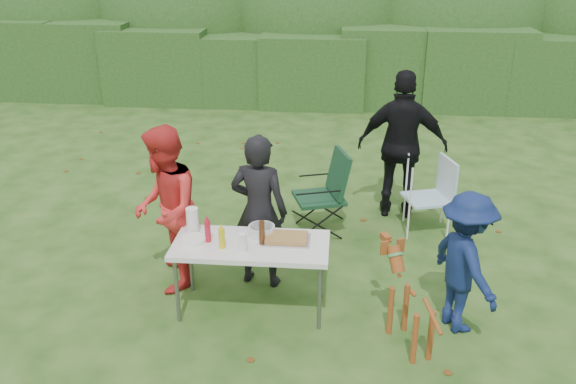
# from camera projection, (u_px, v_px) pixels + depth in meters

# --- Properties ---
(ground) EXTENTS (80.00, 80.00, 0.00)m
(ground) POSITION_uv_depth(u_px,v_px,m) (271.00, 303.00, 6.23)
(ground) COLOR #1E4211
(hedge_row) EXTENTS (22.00, 1.40, 1.70)m
(hedge_row) POSITION_uv_depth(u_px,v_px,m) (313.00, 64.00, 13.22)
(hedge_row) COLOR #23471C
(hedge_row) RESTS_ON ground
(shrub_backdrop) EXTENTS (20.00, 2.60, 3.20)m
(shrub_backdrop) POSITION_uv_depth(u_px,v_px,m) (317.00, 19.00, 14.39)
(shrub_backdrop) COLOR #3D6628
(shrub_backdrop) RESTS_ON ground
(folding_table) EXTENTS (1.50, 0.70, 0.74)m
(folding_table) POSITION_uv_depth(u_px,v_px,m) (251.00, 248.00, 5.86)
(folding_table) COLOR silver
(folding_table) RESTS_ON ground
(person_cook) EXTENTS (0.67, 0.51, 1.67)m
(person_cook) POSITION_uv_depth(u_px,v_px,m) (259.00, 211.00, 6.29)
(person_cook) COLOR black
(person_cook) RESTS_ON ground
(person_red_jacket) EXTENTS (0.83, 0.97, 1.75)m
(person_red_jacket) POSITION_uv_depth(u_px,v_px,m) (166.00, 210.00, 6.23)
(person_red_jacket) COLOR red
(person_red_jacket) RESTS_ON ground
(person_black_puffy) EXTENTS (1.18, 0.58, 1.94)m
(person_black_puffy) POSITION_uv_depth(u_px,v_px,m) (402.00, 145.00, 7.81)
(person_black_puffy) COLOR black
(person_black_puffy) RESTS_ON ground
(child) EXTENTS (0.83, 1.02, 1.38)m
(child) POSITION_uv_depth(u_px,v_px,m) (465.00, 263.00, 5.59)
(child) COLOR #101E4C
(child) RESTS_ON ground
(dog) EXTENTS (0.69, 0.97, 0.86)m
(dog) POSITION_uv_depth(u_px,v_px,m) (412.00, 306.00, 5.41)
(dog) COLOR brown
(dog) RESTS_ON ground
(camping_chair) EXTENTS (0.83, 0.83, 1.06)m
(camping_chair) POSITION_uv_depth(u_px,v_px,m) (319.00, 193.00, 7.50)
(camping_chair) COLOR #153B23
(camping_chair) RESTS_ON ground
(lawn_chair) EXTENTS (0.71, 0.71, 0.96)m
(lawn_chair) POSITION_uv_depth(u_px,v_px,m) (427.00, 196.00, 7.55)
(lawn_chair) COLOR #549EBC
(lawn_chair) RESTS_ON ground
(food_tray) EXTENTS (0.45, 0.30, 0.02)m
(food_tray) POSITION_uv_depth(u_px,v_px,m) (287.00, 240.00, 5.88)
(food_tray) COLOR #B7B7BA
(food_tray) RESTS_ON folding_table
(focaccia_bread) EXTENTS (0.40, 0.26, 0.04)m
(focaccia_bread) POSITION_uv_depth(u_px,v_px,m) (287.00, 238.00, 5.87)
(focaccia_bread) COLOR #9E743C
(focaccia_bread) RESTS_ON food_tray
(mustard_bottle) EXTENTS (0.06, 0.06, 0.20)m
(mustard_bottle) POSITION_uv_depth(u_px,v_px,m) (222.00, 238.00, 5.72)
(mustard_bottle) COLOR gold
(mustard_bottle) RESTS_ON folding_table
(ketchup_bottle) EXTENTS (0.06, 0.06, 0.22)m
(ketchup_bottle) POSITION_uv_depth(u_px,v_px,m) (208.00, 231.00, 5.83)
(ketchup_bottle) COLOR #B2152A
(ketchup_bottle) RESTS_ON folding_table
(beer_bottle) EXTENTS (0.06, 0.06, 0.24)m
(beer_bottle) POSITION_uv_depth(u_px,v_px,m) (262.00, 233.00, 5.78)
(beer_bottle) COLOR #47230F
(beer_bottle) RESTS_ON folding_table
(paper_towel_roll) EXTENTS (0.12, 0.12, 0.26)m
(paper_towel_roll) POSITION_uv_depth(u_px,v_px,m) (192.00, 220.00, 6.01)
(paper_towel_roll) COLOR white
(paper_towel_roll) RESTS_ON folding_table
(cup_stack) EXTENTS (0.08, 0.08, 0.18)m
(cup_stack) POSITION_uv_depth(u_px,v_px,m) (243.00, 242.00, 5.66)
(cup_stack) COLOR white
(cup_stack) RESTS_ON folding_table
(pasta_bowl) EXTENTS (0.26, 0.26, 0.10)m
(pasta_bowl) POSITION_uv_depth(u_px,v_px,m) (262.00, 230.00, 5.98)
(pasta_bowl) COLOR silver
(pasta_bowl) RESTS_ON folding_table
(plate_stack) EXTENTS (0.24, 0.24, 0.05)m
(plate_stack) POSITION_uv_depth(u_px,v_px,m) (193.00, 240.00, 5.85)
(plate_stack) COLOR white
(plate_stack) RESTS_ON folding_table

